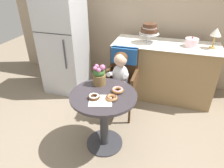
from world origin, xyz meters
TOP-DOWN VIEW (x-y plane):
  - ground_plane at (0.00, 0.00)m, footprint 8.00×8.00m
  - back_wall at (0.00, 1.85)m, footprint 4.80×0.10m
  - cafe_table at (0.00, 0.00)m, footprint 0.72×0.72m
  - wicker_chair at (0.03, 0.73)m, footprint 0.42×0.45m
  - seated_child at (0.03, 0.58)m, footprint 0.27×0.32m
  - paper_napkin at (0.01, -0.12)m, footprint 0.28×0.26m
  - donut_front at (-0.07, -0.10)m, footprint 0.12×0.12m
  - donut_mid at (0.13, 0.09)m, footprint 0.13×0.13m
  - donut_side at (0.11, -0.06)m, footprint 0.12×0.12m
  - flower_vase at (-0.11, 0.19)m, footprint 0.15×0.15m
  - display_counter at (0.55, 1.30)m, footprint 1.56×0.62m
  - tiered_cake_stand at (0.28, 1.30)m, footprint 0.30×0.30m
  - round_layer_cake at (0.89, 1.30)m, footprint 0.19×0.19m
  - table_lamp at (1.18, 1.31)m, footprint 0.15×0.15m
  - refrigerator at (-1.05, 1.10)m, footprint 0.64×0.63m

SIDE VIEW (x-z plane):
  - ground_plane at x=0.00m, z-range 0.00..0.00m
  - display_counter at x=0.55m, z-range 0.00..0.90m
  - cafe_table at x=0.00m, z-range 0.15..0.87m
  - wicker_chair at x=0.03m, z-range 0.16..1.12m
  - seated_child at x=0.03m, z-range 0.31..1.04m
  - paper_napkin at x=0.01m, z-range 0.72..0.72m
  - donut_side at x=0.11m, z-range 0.72..0.76m
  - donut_front at x=-0.07m, z-range 0.72..0.76m
  - donut_mid at x=0.13m, z-range 0.72..0.76m
  - flower_vase at x=-0.11m, z-range 0.71..0.96m
  - refrigerator at x=-1.05m, z-range 0.00..1.70m
  - round_layer_cake at x=0.89m, z-range 0.89..1.03m
  - tiered_cake_stand at x=0.28m, z-range 0.95..1.23m
  - table_lamp at x=1.18m, z-range 0.97..1.26m
  - back_wall at x=0.00m, z-range 0.00..2.70m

